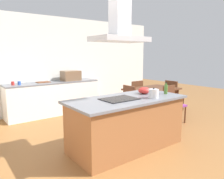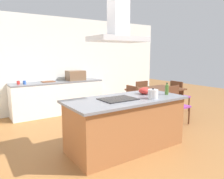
% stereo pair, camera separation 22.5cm
% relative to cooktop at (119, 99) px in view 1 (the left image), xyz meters
% --- Properties ---
extents(ground, '(16.00, 16.00, 0.00)m').
position_rel_cooktop_xyz_m(ground, '(0.17, 1.50, -0.91)').
color(ground, '#936033').
extents(wall_back, '(7.20, 0.10, 2.70)m').
position_rel_cooktop_xyz_m(wall_back, '(0.17, 3.25, 0.44)').
color(wall_back, silver).
rests_on(wall_back, ground).
extents(kitchen_island, '(2.10, 0.98, 0.90)m').
position_rel_cooktop_xyz_m(kitchen_island, '(0.17, 0.00, -0.45)').
color(kitchen_island, '#995B33').
rests_on(kitchen_island, ground).
extents(cooktop, '(0.60, 0.44, 0.01)m').
position_rel_cooktop_xyz_m(cooktop, '(0.00, 0.00, 0.00)').
color(cooktop, black).
rests_on(cooktop, kitchen_island).
extents(tea_kettle, '(0.22, 0.17, 0.18)m').
position_rel_cooktop_xyz_m(tea_kettle, '(0.53, -0.28, 0.07)').
color(tea_kettle, silver).
rests_on(tea_kettle, kitchen_island).
extents(olive_oil_bottle, '(0.07, 0.07, 0.22)m').
position_rel_cooktop_xyz_m(olive_oil_bottle, '(1.02, -0.15, 0.09)').
color(olive_oil_bottle, '#47722D').
rests_on(olive_oil_bottle, kitchen_island).
extents(mixing_bowl, '(0.23, 0.23, 0.13)m').
position_rel_cooktop_xyz_m(mixing_bowl, '(0.70, 0.11, 0.06)').
color(mixing_bowl, red).
rests_on(mixing_bowl, kitchen_island).
extents(back_counter, '(2.51, 0.62, 0.90)m').
position_rel_cooktop_xyz_m(back_counter, '(-0.01, 2.88, -0.46)').
color(back_counter, white).
rests_on(back_counter, ground).
extents(countertop_microwave, '(0.50, 0.38, 0.28)m').
position_rel_cooktop_xyz_m(countertop_microwave, '(0.53, 2.88, 0.13)').
color(countertop_microwave, brown).
rests_on(countertop_microwave, back_counter).
extents(coffee_mug_red, '(0.08, 0.08, 0.09)m').
position_rel_cooktop_xyz_m(coffee_mug_red, '(-1.03, 2.88, 0.04)').
color(coffee_mug_red, red).
rests_on(coffee_mug_red, back_counter).
extents(coffee_mug_blue, '(0.08, 0.08, 0.09)m').
position_rel_cooktop_xyz_m(coffee_mug_blue, '(-0.90, 2.82, 0.04)').
color(coffee_mug_blue, '#2D56B2').
rests_on(coffee_mug_blue, back_counter).
extents(cutting_board, '(0.34, 0.24, 0.02)m').
position_rel_cooktop_xyz_m(cutting_board, '(-0.26, 2.93, 0.00)').
color(cutting_board, brown).
rests_on(cutting_board, back_counter).
extents(dining_table, '(1.40, 0.90, 0.75)m').
position_rel_cooktop_xyz_m(dining_table, '(2.03, 1.13, -0.24)').
color(dining_table, '#59331E').
rests_on(dining_table, ground).
extents(chair_facing_island, '(0.42, 0.42, 0.89)m').
position_rel_cooktop_xyz_m(chair_facing_island, '(2.03, 0.46, -0.40)').
color(chair_facing_island, purple).
rests_on(chair_facing_island, ground).
extents(chair_facing_back_wall, '(0.42, 0.42, 0.89)m').
position_rel_cooktop_xyz_m(chair_facing_back_wall, '(2.03, 1.79, -0.40)').
color(chair_facing_back_wall, purple).
rests_on(chair_facing_back_wall, ground).
extents(chair_at_right_end, '(0.42, 0.42, 0.89)m').
position_rel_cooktop_xyz_m(chair_at_right_end, '(2.95, 1.13, -0.40)').
color(chair_at_right_end, purple).
rests_on(chair_at_right_end, ground).
extents(chair_at_left_end, '(0.42, 0.42, 0.89)m').
position_rel_cooktop_xyz_m(chair_at_left_end, '(1.12, 1.13, -0.40)').
color(chair_at_left_end, purple).
rests_on(chair_at_left_end, ground).
extents(range_hood, '(0.90, 0.55, 0.78)m').
position_rel_cooktop_xyz_m(range_hood, '(-0.00, 0.00, 1.20)').
color(range_hood, '#ADADB2').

